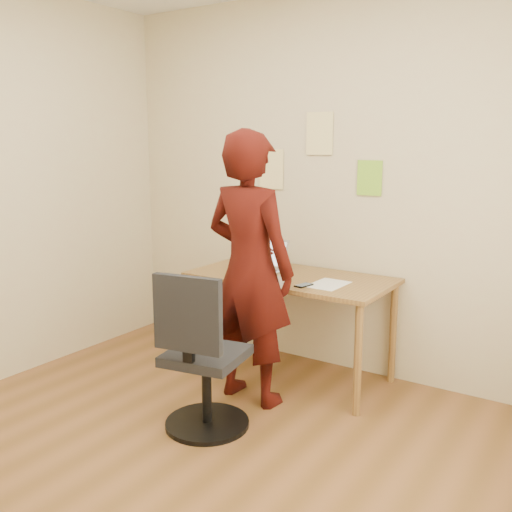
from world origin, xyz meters
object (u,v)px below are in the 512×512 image
Objects in this scene: phone at (304,285)px; office_chair at (201,364)px; person at (250,269)px; desk at (290,288)px; laptop at (263,264)px.

phone is 0.87m from office_chair.
office_chair is at bearing 94.79° from person.
office_chair is at bearing -96.05° from phone.
phone is 0.14× the size of office_chair.
desk is at bearing -91.38° from person.
person reaches higher than laptop.
person is at bearing -94.44° from desk.
person reaches higher than phone.
office_chair is (-0.24, -0.77, -0.34)m from phone.
phone is at bearing 62.45° from office_chair.
phone is 0.38m from person.
desk is 1.01m from office_chair.
desk is 10.33× the size of phone.
laptop is (-0.25, 0.03, 0.14)m from desk.
desk is 0.32m from phone.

